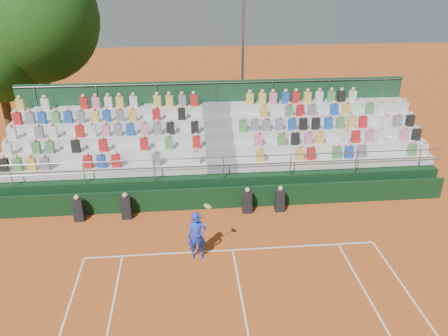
{
  "coord_description": "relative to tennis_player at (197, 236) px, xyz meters",
  "views": [
    {
      "loc": [
        -1.59,
        -13.53,
        9.83
      ],
      "look_at": [
        0.0,
        3.5,
        1.8
      ],
      "focal_mm": 35.0,
      "sensor_mm": 36.0,
      "label": 1
    }
  ],
  "objects": [
    {
      "name": "ground",
      "position": [
        1.33,
        0.32,
        -0.94
      ],
      "size": [
        90.0,
        90.0,
        0.0
      ],
      "primitive_type": "plane",
      "color": "#BE561F",
      "rests_on": "ground"
    },
    {
      "name": "tennis_player",
      "position": [
        0.0,
        0.0,
        0.0
      ],
      "size": [
        0.88,
        0.46,
        2.22
      ],
      "color": "blue",
      "rests_on": "ground"
    },
    {
      "name": "line_officials",
      "position": [
        -0.45,
        3.07,
        -0.46
      ],
      "size": [
        8.96,
        0.4,
        1.19
      ],
      "color": "black",
      "rests_on": "ground"
    },
    {
      "name": "grandstand",
      "position": [
        1.33,
        6.76,
        0.16
      ],
      "size": [
        20.0,
        5.2,
        4.4
      ],
      "color": "black",
      "rests_on": "ground"
    },
    {
      "name": "tree_east",
      "position": [
        -8.61,
        13.84,
        6.02
      ],
      "size": [
        7.29,
        7.29,
        10.61
      ],
      "color": "#382814",
      "rests_on": "ground"
    },
    {
      "name": "courtside_wall",
      "position": [
        1.33,
        3.52,
        -0.44
      ],
      "size": [
        20.0,
        0.15,
        1.0
      ],
      "primitive_type": "cube",
      "color": "black",
      "rests_on": "ground"
    },
    {
      "name": "floodlight_mast",
      "position": [
        3.4,
        13.61,
        4.23
      ],
      "size": [
        0.6,
        0.25,
        8.96
      ],
      "color": "gray",
      "rests_on": "ground"
    }
  ]
}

